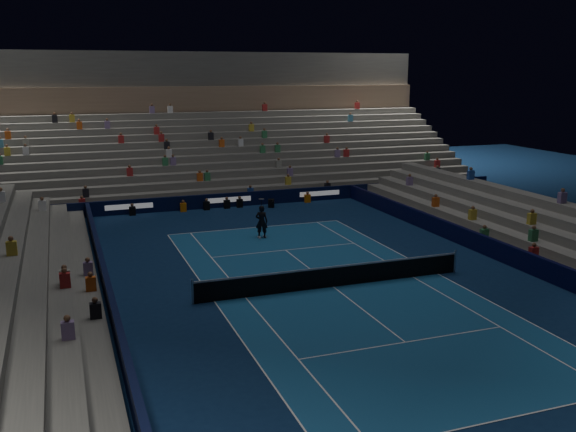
{
  "coord_description": "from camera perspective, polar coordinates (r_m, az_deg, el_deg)",
  "views": [
    {
      "loc": [
        -11.18,
        -24.92,
        9.51
      ],
      "look_at": [
        0.0,
        6.0,
        2.0
      ],
      "focal_mm": 39.64,
      "sensor_mm": 36.0,
      "label": 1
    }
  ],
  "objects": [
    {
      "name": "grandstand_main",
      "position": [
        54.33,
        -7.93,
        6.26
      ],
      "size": [
        44.0,
        15.2,
        11.2
      ],
      "color": "#63635F",
      "rests_on": "ground"
    },
    {
      "name": "sponsor_barrier_far",
      "position": [
        45.73,
        -5.34,
        1.45
      ],
      "size": [
        44.0,
        0.25,
        1.0
      ],
      "primitive_type": "cube",
      "color": "black",
      "rests_on": "ground"
    },
    {
      "name": "tennis_player",
      "position": [
        36.92,
        -2.38,
        -0.52
      ],
      "size": [
        0.84,
        0.72,
        1.94
      ],
      "primitive_type": "imported",
      "rotation": [
        0.0,
        0.0,
        2.71
      ],
      "color": "black",
      "rests_on": "ground"
    },
    {
      "name": "tennis_net",
      "position": [
        28.75,
        4.09,
        -5.42
      ],
      "size": [
        12.9,
        0.1,
        1.1
      ],
      "color": "#B2B2B7",
      "rests_on": "ground"
    },
    {
      "name": "sponsor_barrier_east",
      "position": [
        33.73,
        19.36,
        -3.37
      ],
      "size": [
        0.25,
        37.0,
        1.0
      ],
      "primitive_type": "cube",
      "color": "black",
      "rests_on": "ground"
    },
    {
      "name": "court_surface",
      "position": [
        28.91,
        4.07,
        -6.36
      ],
      "size": [
        10.97,
        23.77,
        0.01
      ],
      "primitive_type": "cube",
      "color": "#174E82",
      "rests_on": "ground"
    },
    {
      "name": "grandstand_west",
      "position": [
        26.43,
        -23.23,
        -7.19
      ],
      "size": [
        5.0,
        37.0,
        2.5
      ],
      "color": "#61615D",
      "rests_on": "ground"
    },
    {
      "name": "grandstand_east",
      "position": [
        35.88,
        23.72,
        -2.1
      ],
      "size": [
        5.0,
        37.0,
        2.5
      ],
      "color": "slate",
      "rests_on": "ground"
    },
    {
      "name": "sponsor_barrier_west",
      "position": [
        26.53,
        -15.62,
        -7.48
      ],
      "size": [
        0.25,
        37.0,
        1.0
      ],
      "primitive_type": "cube",
      "color": "black",
      "rests_on": "ground"
    },
    {
      "name": "broadcast_camera",
      "position": [
        45.43,
        -1.51,
        1.16
      ],
      "size": [
        0.57,
        0.95,
        0.58
      ],
      "color": "black",
      "rests_on": "ground"
    },
    {
      "name": "ground",
      "position": [
        28.92,
        4.07,
        -6.37
      ],
      "size": [
        90.0,
        90.0,
        0.0
      ],
      "primitive_type": "plane",
      "color": "#0B2144",
      "rests_on": "ground"
    }
  ]
}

